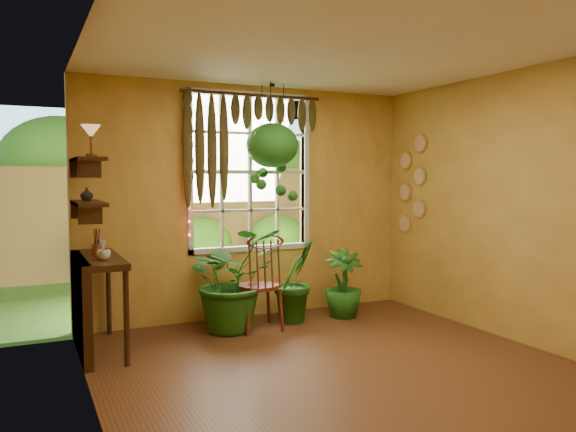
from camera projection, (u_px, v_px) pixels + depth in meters
name	position (u px, v px, depth m)	size (l,w,h in m)	color
floor	(352.00, 376.00, 4.64)	(4.50, 4.50, 0.00)	#5C311A
ceiling	(355.00, 44.00, 4.45)	(4.50, 4.50, 0.00)	white
wall_back	(251.00, 202.00, 6.57)	(4.00, 4.00, 0.00)	gold
wall_left	(95.00, 222.00, 3.69)	(4.50, 4.50, 0.00)	gold
wall_right	(530.00, 207.00, 5.40)	(4.50, 4.50, 0.00)	gold
window	(250.00, 172.00, 6.58)	(1.52, 0.10, 1.86)	silver
valance_vine	(247.00, 121.00, 6.39)	(1.70, 0.12, 1.10)	#321A0D
string_lights	(189.00, 167.00, 6.17)	(0.03, 0.03, 1.54)	#FF2633
wall_plates	(412.00, 184.00, 6.99)	(0.04, 0.32, 1.10)	beige
counter_ledge	(87.00, 294.00, 5.23)	(0.40, 1.20, 0.90)	#321A0D
shelf_lower	(88.00, 203.00, 5.18)	(0.25, 0.90, 0.04)	#321A0D
shelf_upper	(87.00, 160.00, 5.15)	(0.25, 0.90, 0.04)	#321A0D
backyard	(174.00, 195.00, 10.85)	(14.00, 10.00, 12.00)	#245017
windsor_chair	(260.00, 298.00, 6.02)	(0.46, 0.49, 1.19)	maroon
potted_plant_left	(232.00, 279.00, 5.99)	(1.00, 0.87, 1.11)	#194312
potted_plant_mid	(295.00, 280.00, 6.37)	(0.52, 0.42, 0.94)	#194312
potted_plant_right	(343.00, 283.00, 6.57)	(0.44, 0.44, 0.79)	#194312
hanging_basket	(272.00, 152.00, 6.40)	(0.60, 0.60, 1.36)	black
cup_a	(104.00, 255.00, 5.02)	(0.12, 0.12, 0.09)	silver
cup_b	(100.00, 245.00, 5.70)	(0.12, 0.12, 0.11)	beige
brush_jar	(97.00, 242.00, 5.30)	(0.09, 0.09, 0.32)	brown
shelf_vase	(87.00, 194.00, 5.33)	(0.12, 0.12, 0.12)	#B2AD99
tiffany_lamp	(91.00, 133.00, 4.95)	(0.17, 0.17, 0.28)	brown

